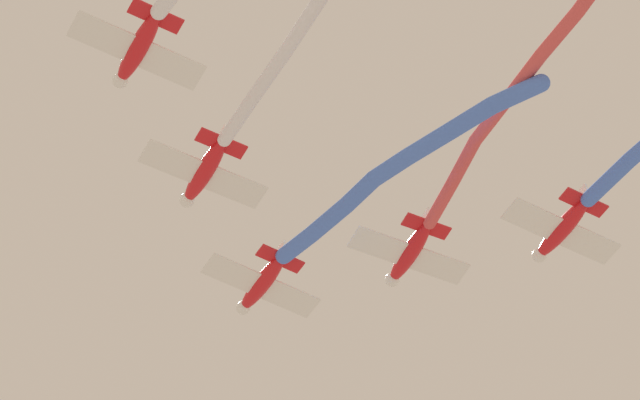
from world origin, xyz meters
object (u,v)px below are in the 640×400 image
(airplane_trail, at_px, (561,229))
(airplane_lead, at_px, (262,284))
(airplane_left_wing, at_px, (204,172))
(airplane_slot, at_px, (138,49))
(airplane_right_wing, at_px, (409,253))

(airplane_trail, bearing_deg, airplane_lead, 47.05)
(airplane_lead, height_order, airplane_left_wing, same)
(airplane_slot, bearing_deg, airplane_lead, -48.27)
(airplane_left_wing, bearing_deg, airplane_right_wing, -89.78)
(airplane_lead, height_order, airplane_right_wing, airplane_right_wing)
(airplane_right_wing, height_order, airplane_trail, airplane_right_wing)
(airplane_lead, distance_m, airplane_left_wing, 8.46)
(airplane_left_wing, bearing_deg, airplane_slot, 132.20)
(airplane_slot, bearing_deg, airplane_right_wing, -73.58)
(airplane_lead, xyz_separation_m, airplane_left_wing, (-4.42, -7.21, 0.00))
(airplane_left_wing, relative_size, airplane_right_wing, 1.00)
(airplane_left_wing, bearing_deg, airplane_trail, -106.48)
(airplane_lead, bearing_deg, airplane_trail, -134.41)
(airplane_left_wing, relative_size, airplane_trail, 1.00)
(airplane_slot, relative_size, airplane_trail, 1.00)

